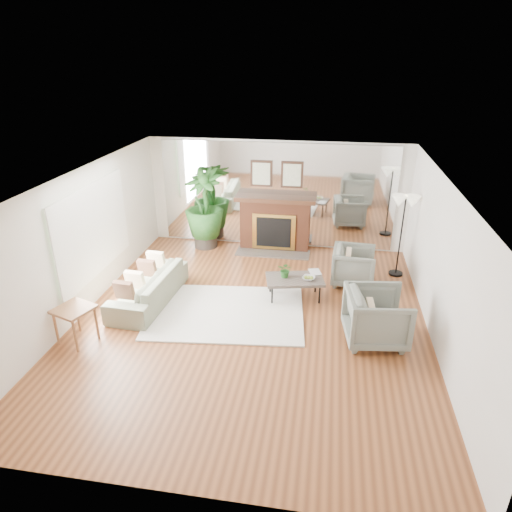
% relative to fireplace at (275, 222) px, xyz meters
% --- Properties ---
extents(ground, '(7.00, 7.00, 0.00)m').
position_rel_fireplace_xyz_m(ground, '(0.00, -3.26, -0.66)').
color(ground, brown).
rests_on(ground, ground).
extents(wall_left, '(0.02, 7.00, 2.50)m').
position_rel_fireplace_xyz_m(wall_left, '(-2.99, -3.26, 0.59)').
color(wall_left, silver).
rests_on(wall_left, ground).
extents(wall_right, '(0.02, 7.00, 2.50)m').
position_rel_fireplace_xyz_m(wall_right, '(2.99, -3.26, 0.59)').
color(wall_right, silver).
rests_on(wall_right, ground).
extents(wall_back, '(6.00, 0.02, 2.50)m').
position_rel_fireplace_xyz_m(wall_back, '(0.00, 0.23, 0.59)').
color(wall_back, silver).
rests_on(wall_back, ground).
extents(mirror_panel, '(5.40, 0.04, 2.40)m').
position_rel_fireplace_xyz_m(mirror_panel, '(0.00, 0.21, 0.59)').
color(mirror_panel, silver).
rests_on(mirror_panel, wall_back).
extents(window_panel, '(0.04, 2.40, 1.50)m').
position_rel_fireplace_xyz_m(window_panel, '(-2.96, -2.86, 0.69)').
color(window_panel, '#B2E09E').
rests_on(window_panel, wall_left).
extents(fireplace, '(1.85, 0.83, 2.05)m').
position_rel_fireplace_xyz_m(fireplace, '(0.00, 0.00, 0.00)').
color(fireplace, brown).
rests_on(fireplace, ground).
extents(area_rug, '(2.92, 2.22, 0.03)m').
position_rel_fireplace_xyz_m(area_rug, '(-0.48, -3.09, -0.64)').
color(area_rug, white).
rests_on(area_rug, ground).
extents(coffee_table, '(1.16, 0.83, 0.42)m').
position_rel_fireplace_xyz_m(coffee_table, '(0.67, -2.34, -0.27)').
color(coffee_table, '#564C44').
rests_on(coffee_table, ground).
extents(sofa, '(0.92, 2.07, 0.59)m').
position_rel_fireplace_xyz_m(sofa, '(-2.00, -2.90, -0.36)').
color(sofa, gray).
rests_on(sofa, ground).
extents(armchair_back, '(0.88, 0.86, 0.76)m').
position_rel_fireplace_xyz_m(armchair_back, '(1.78, -1.53, -0.28)').
color(armchair_back, slate).
rests_on(armchair_back, ground).
extents(armchair_front, '(1.08, 1.05, 0.88)m').
position_rel_fireplace_xyz_m(armchair_front, '(2.08, -3.52, -0.22)').
color(armchair_front, slate).
rests_on(armchair_front, ground).
extents(side_table, '(0.69, 0.69, 0.62)m').
position_rel_fireplace_xyz_m(side_table, '(-2.65, -4.32, -0.14)').
color(side_table, '#935E3B').
rests_on(side_table, ground).
extents(potted_ficus, '(1.17, 1.17, 1.88)m').
position_rel_fireplace_xyz_m(potted_ficus, '(-1.64, -0.16, 0.35)').
color(potted_ficus, black).
rests_on(potted_ficus, ground).
extents(floor_lamp, '(0.56, 0.31, 1.72)m').
position_rel_fireplace_xyz_m(floor_lamp, '(2.70, -0.98, 0.81)').
color(floor_lamp, black).
rests_on(floor_lamp, ground).
extents(tabletop_plant, '(0.31, 0.29, 0.30)m').
position_rel_fireplace_xyz_m(tabletop_plant, '(0.49, -2.33, -0.09)').
color(tabletop_plant, '#326B27').
rests_on(tabletop_plant, coffee_table).
extents(fruit_bowl, '(0.28, 0.28, 0.06)m').
position_rel_fireplace_xyz_m(fruit_bowl, '(0.93, -2.36, -0.21)').
color(fruit_bowl, '#935E3B').
rests_on(fruit_bowl, coffee_table).
extents(book, '(0.28, 0.33, 0.02)m').
position_rel_fireplace_xyz_m(book, '(0.93, -2.08, -0.23)').
color(book, '#935E3B').
rests_on(book, coffee_table).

